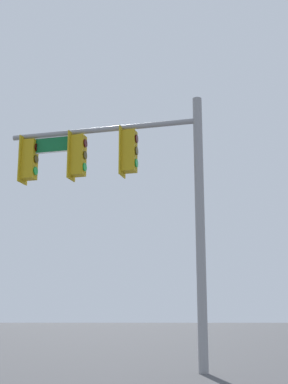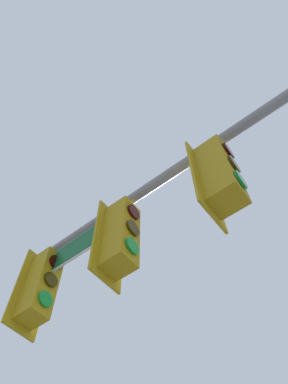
{
  "view_description": "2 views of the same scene",
  "coord_description": "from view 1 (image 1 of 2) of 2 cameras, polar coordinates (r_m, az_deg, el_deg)",
  "views": [
    {
      "loc": [
        -6.28,
        4.71,
        1.2
      ],
      "look_at": [
        -5.9,
        -10.41,
        4.82
      ],
      "focal_mm": 50.0,
      "sensor_mm": 36.0,
      "label": 1
    },
    {
      "loc": [
        -5.67,
        -6.29,
        1.86
      ],
      "look_at": [
        -4.27,
        -9.34,
        7.1
      ],
      "focal_mm": 35.0,
      "sensor_mm": 36.0,
      "label": 2
    }
  ],
  "objects": [
    {
      "name": "signal_pole_near",
      "position": [
        13.76,
        -2.42,
        1.55
      ],
      "size": [
        5.15,
        1.51,
        6.72
      ],
      "color": "gray",
      "rests_on": "ground_plane"
    }
  ]
}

